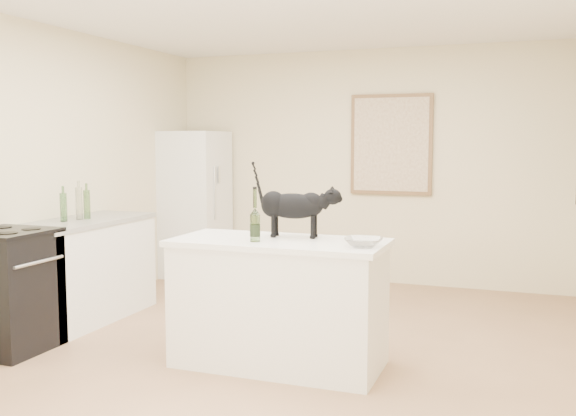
# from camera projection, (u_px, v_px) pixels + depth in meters

# --- Properties ---
(floor) EXTENTS (5.50, 5.50, 0.00)m
(floor) POSITION_uv_depth(u_px,v_px,m) (276.00, 354.00, 4.85)
(floor) COLOR #A67B58
(floor) RESTS_ON ground
(wall_back) EXTENTS (4.50, 0.00, 4.50)m
(wall_back) POSITION_uv_depth(u_px,v_px,m) (365.00, 167.00, 7.28)
(wall_back) COLOR beige
(wall_back) RESTS_ON ground
(wall_left) EXTENTS (0.00, 5.50, 5.50)m
(wall_left) POSITION_uv_depth(u_px,v_px,m) (28.00, 175.00, 5.49)
(wall_left) COLOR beige
(wall_left) RESTS_ON ground
(island_base) EXTENTS (1.44, 0.67, 0.86)m
(island_base) POSITION_uv_depth(u_px,v_px,m) (279.00, 305.00, 4.58)
(island_base) COLOR white
(island_base) RESTS_ON floor
(island_top) EXTENTS (1.50, 0.70, 0.04)m
(island_top) POSITION_uv_depth(u_px,v_px,m) (279.00, 243.00, 4.53)
(island_top) COLOR white
(island_top) RESTS_ON island_base
(left_cabinets) EXTENTS (0.60, 1.40, 0.86)m
(left_cabinets) POSITION_uv_depth(u_px,v_px,m) (84.00, 272.00, 5.75)
(left_cabinets) COLOR white
(left_cabinets) RESTS_ON floor
(left_countertop) EXTENTS (0.62, 1.44, 0.04)m
(left_countertop) POSITION_uv_depth(u_px,v_px,m) (82.00, 222.00, 5.71)
(left_countertop) COLOR gray
(left_countertop) RESTS_ON left_cabinets
(stove) EXTENTS (0.60, 0.60, 0.90)m
(stove) POSITION_uv_depth(u_px,v_px,m) (8.00, 292.00, 4.91)
(stove) COLOR black
(stove) RESTS_ON floor
(fridge) EXTENTS (0.68, 0.68, 1.70)m
(fridge) POSITION_uv_depth(u_px,v_px,m) (194.00, 204.00, 7.62)
(fridge) COLOR white
(fridge) RESTS_ON floor
(artwork_frame) EXTENTS (0.90, 0.03, 1.10)m
(artwork_frame) POSITION_uv_depth(u_px,v_px,m) (391.00, 145.00, 7.12)
(artwork_frame) COLOR brown
(artwork_frame) RESTS_ON wall_back
(artwork_canvas) EXTENTS (0.82, 0.00, 1.02)m
(artwork_canvas) POSITION_uv_depth(u_px,v_px,m) (391.00, 145.00, 7.11)
(artwork_canvas) COLOR beige
(artwork_canvas) RESTS_ON wall_back
(black_cat) EXTENTS (0.59, 0.24, 0.40)m
(black_cat) POSITION_uv_depth(u_px,v_px,m) (293.00, 209.00, 4.63)
(black_cat) COLOR black
(black_cat) RESTS_ON island_top
(wine_bottle) EXTENTS (0.07, 0.07, 0.33)m
(wine_bottle) POSITION_uv_depth(u_px,v_px,m) (255.00, 218.00, 4.43)
(wine_bottle) COLOR #365B24
(wine_bottle) RESTS_ON island_top
(glass_bowl) EXTENTS (0.27, 0.27, 0.06)m
(glass_bowl) POSITION_uv_depth(u_px,v_px,m) (364.00, 242.00, 4.22)
(glass_bowl) COLOR silver
(glass_bowl) RESTS_ON island_top
(fridge_paper) EXTENTS (0.05, 0.15, 0.20)m
(fridge_paper) POSITION_uv_depth(u_px,v_px,m) (220.00, 174.00, 7.46)
(fridge_paper) COLOR silver
(fridge_paper) RESTS_ON fridge
(counter_bottle_cluster) EXTENTS (0.12, 0.30, 0.28)m
(counter_bottle_cluster) POSITION_uv_depth(u_px,v_px,m) (77.00, 205.00, 5.66)
(counter_bottle_cluster) COLOR #23551C
(counter_bottle_cluster) RESTS_ON left_countertop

